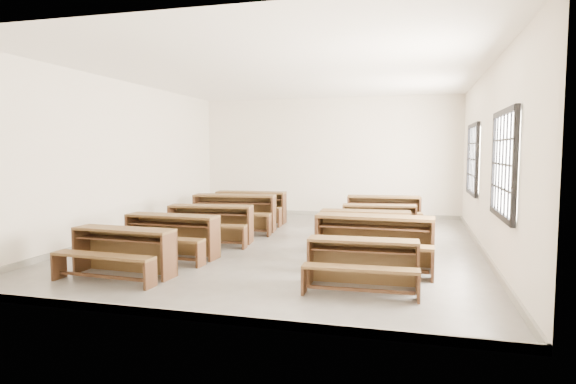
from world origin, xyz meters
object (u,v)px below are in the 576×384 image
(desk_set_5, at_px, (362,260))
(desk_set_2, at_px, (210,221))
(desk_set_8, at_px, (379,219))
(desk_set_6, at_px, (374,238))
(desk_set_4, at_px, (251,205))
(desk_set_0, at_px, (122,248))
(desk_set_7, at_px, (365,227))
(desk_set_9, at_px, (384,210))
(desk_set_1, at_px, (171,233))
(desk_set_3, at_px, (234,210))

(desk_set_5, bearing_deg, desk_set_2, 141.81)
(desk_set_5, relative_size, desk_set_8, 0.93)
(desk_set_2, distance_m, desk_set_6, 3.44)
(desk_set_4, relative_size, desk_set_8, 1.13)
(desk_set_0, relative_size, desk_set_7, 0.96)
(desk_set_7, relative_size, desk_set_9, 0.95)
(desk_set_6, bearing_deg, desk_set_2, 161.26)
(desk_set_4, relative_size, desk_set_9, 1.03)
(desk_set_6, distance_m, desk_set_9, 3.83)
(desk_set_9, bearing_deg, desk_set_4, 175.36)
(desk_set_1, bearing_deg, desk_set_5, -14.77)
(desk_set_0, height_order, desk_set_5, desk_set_0)
(desk_set_3, bearing_deg, desk_set_2, -95.10)
(desk_set_0, distance_m, desk_set_4, 5.21)
(desk_set_1, relative_size, desk_set_2, 0.95)
(desk_set_5, xyz_separation_m, desk_set_8, (-0.06, 3.76, 0.02))
(desk_set_5, height_order, desk_set_9, desk_set_9)
(desk_set_6, xyz_separation_m, desk_set_9, (-0.10, 3.83, -0.03))
(desk_set_0, height_order, desk_set_7, desk_set_7)
(desk_set_0, distance_m, desk_set_9, 6.18)
(desk_set_2, relative_size, desk_set_3, 0.90)
(desk_set_9, bearing_deg, desk_set_2, -144.76)
(desk_set_1, bearing_deg, desk_set_4, 91.85)
(desk_set_0, xyz_separation_m, desk_set_8, (3.31, 4.01, -0.01))
(desk_set_8, bearing_deg, desk_set_9, 83.40)
(desk_set_3, bearing_deg, desk_set_8, -6.01)
(desk_set_0, xyz_separation_m, desk_set_9, (3.33, 5.21, 0.04))
(desk_set_2, distance_m, desk_set_8, 3.42)
(desk_set_2, height_order, desk_set_9, desk_set_9)
(desk_set_0, height_order, desk_set_3, desk_set_3)
(desk_set_9, bearing_deg, desk_set_0, -127.22)
(desk_set_0, height_order, desk_set_8, desk_set_0)
(desk_set_4, bearing_deg, desk_set_8, -24.41)
(desk_set_2, relative_size, desk_set_7, 1.05)
(desk_set_6, bearing_deg, desk_set_8, 94.16)
(desk_set_0, relative_size, desk_set_3, 0.82)
(desk_set_3, distance_m, desk_set_9, 3.40)
(desk_set_0, relative_size, desk_set_2, 0.91)
(desk_set_0, height_order, desk_set_2, desk_set_2)
(desk_set_4, bearing_deg, desk_set_6, -52.94)
(desk_set_4, height_order, desk_set_6, desk_set_6)
(desk_set_7, bearing_deg, desk_set_2, 178.18)
(desk_set_5, relative_size, desk_set_6, 0.80)
(desk_set_1, bearing_deg, desk_set_7, 26.50)
(desk_set_2, distance_m, desk_set_9, 4.08)
(desk_set_6, relative_size, desk_set_9, 1.05)
(desk_set_0, distance_m, desk_set_6, 3.69)
(desk_set_6, bearing_deg, desk_set_3, 143.42)
(desk_set_1, relative_size, desk_set_5, 1.12)
(desk_set_2, bearing_deg, desk_set_1, -101.38)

